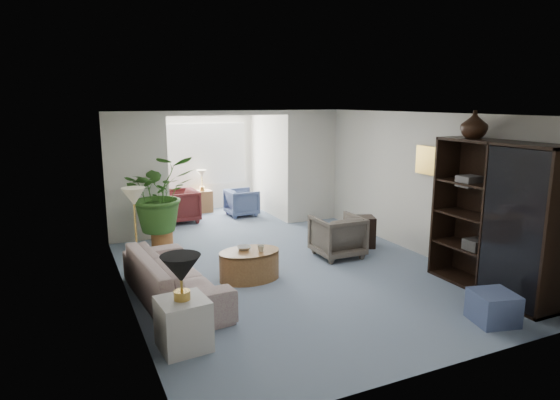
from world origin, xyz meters
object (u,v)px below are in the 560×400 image
floor_lamp (134,197)px  wingback_chair (337,236)px  side_table_dark (361,232)px  cabinet_urn (474,124)px  sunroom_chair_maroon (179,206)px  coffee_cup (261,248)px  plant_pot (162,239)px  sunroom_table (203,201)px  coffee_bowl (244,248)px  sunroom_chair_blue (242,202)px  table_lamp (181,269)px  sofa (174,277)px  ottoman (493,307)px  entertainment_cabinet (495,218)px  coffee_table (250,265)px  end_table (183,324)px  framed_picture (429,161)px

floor_lamp → wingback_chair: 3.48m
floor_lamp → wingback_chair: floor_lamp is taller
floor_lamp → side_table_dark: size_ratio=0.62×
cabinet_urn → sunroom_chair_maroon: (-3.09, 5.37, -1.99)m
coffee_cup → plant_pot: bearing=114.1°
side_table_dark → sunroom_chair_maroon: bearing=128.9°
wingback_chair → coffee_cup: bearing=17.7°
floor_lamp → sunroom_table: (2.12, 3.79, -0.98)m
coffee_bowl → sunroom_chair_blue: bearing=70.1°
sunroom_table → cabinet_urn: bearing=-69.1°
table_lamp → cabinet_urn: (4.36, 0.26, 1.43)m
sofa → coffee_cup: (1.37, 0.20, 0.17)m
ottoman → entertainment_cabinet: bearing=44.5°
coffee_table → coffee_cup: coffee_cup is taller
end_table → sunroom_chair_blue: bearing=63.8°
sofa → plant_pot: 2.55m
end_table → coffee_cup: bearing=44.7°
table_lamp → sunroom_chair_blue: size_ratio=0.63×
end_table → wingback_chair: bearing=32.4°
wingback_chair → cabinet_urn: 2.91m
sunroom_chair_blue → sunroom_table: sunroom_chair_blue is taller
floor_lamp → side_table_dark: bearing=-3.4°
sunroom_chair_blue → plant_pot: bearing=127.0°
coffee_bowl → plant_pot: 2.30m
ottoman → coffee_table: bearing=129.8°
framed_picture → ottoman: framed_picture is taller
table_lamp → sunroom_chair_blue: table_lamp is taller
floor_lamp → coffee_cup: size_ratio=3.37×
ottoman → sunroom_chair_maroon: 7.01m
coffee_bowl → side_table_dark: bearing=13.1°
cabinet_urn → ottoman: (-0.75, -1.24, -2.16)m
coffee_cup → entertainment_cabinet: 3.37m
framed_picture → coffee_table: size_ratio=0.53×
cabinet_urn → sunroom_chair_blue: cabinet_urn is taller
end_table → sunroom_table: size_ratio=1.07×
floor_lamp → ottoman: floor_lamp is taller
coffee_table → sunroom_chair_maroon: (-0.15, 3.98, 0.14)m
sunroom_chair_blue → sunroom_table: size_ratio=1.31×
coffee_bowl → wingback_chair: size_ratio=0.27×
coffee_bowl → wingback_chair: (1.86, 0.29, -0.11)m
entertainment_cabinet → ottoman: entertainment_cabinet is taller
cabinet_urn → sunroom_chair_maroon: cabinet_urn is taller
framed_picture → entertainment_cabinet: bearing=-98.1°
coffee_table → wingback_chair: (1.81, 0.39, 0.14)m
sunroom_chair_blue → ottoman: bearing=-174.0°
entertainment_cabinet → sunroom_table: size_ratio=4.02×
ottoman → sunroom_table: size_ratio=0.91×
sunroom_chair_blue → entertainment_cabinet: bearing=-166.1°
wingback_chair → ottoman: 3.05m
wingback_chair → cabinet_urn: cabinet_urn is taller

